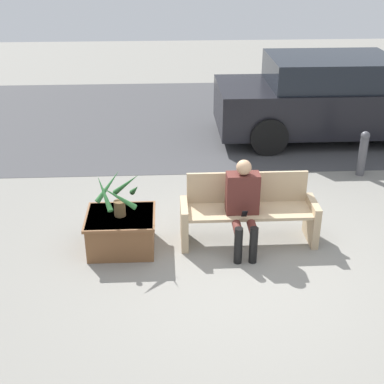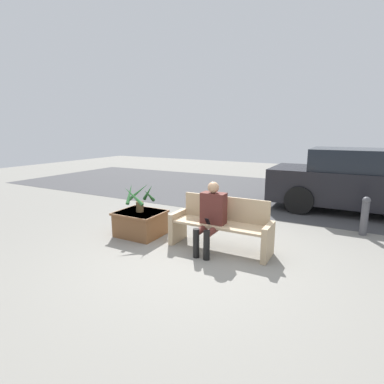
% 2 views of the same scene
% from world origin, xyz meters
% --- Properties ---
extents(ground_plane, '(30.00, 30.00, 0.00)m').
position_xyz_m(ground_plane, '(0.00, 0.00, 0.00)').
color(ground_plane, gray).
extents(road_surface, '(20.00, 6.00, 0.01)m').
position_xyz_m(road_surface, '(0.00, 5.77, 0.00)').
color(road_surface, '#424244').
rests_on(road_surface, ground_plane).
extents(bench, '(1.77, 0.53, 0.89)m').
position_xyz_m(bench, '(0.15, 0.63, 0.43)').
color(bench, tan).
rests_on(bench, ground_plane).
extents(person_seated, '(0.42, 0.61, 1.19)m').
position_xyz_m(person_seated, '(0.05, 0.44, 0.65)').
color(person_seated, '#51231E').
rests_on(person_seated, ground_plane).
extents(planter_box, '(0.88, 0.76, 0.48)m').
position_xyz_m(planter_box, '(-1.50, 0.50, 0.26)').
color(planter_box, brown).
rests_on(planter_box, ground_plane).
extents(potted_plant, '(0.60, 0.60, 0.55)m').
position_xyz_m(potted_plant, '(-1.50, 0.51, 0.77)').
color(potted_plant, brown).
rests_on(potted_plant, planter_box).
extents(parked_car, '(4.49, 1.98, 1.59)m').
position_xyz_m(parked_car, '(2.33, 4.48, 0.78)').
color(parked_car, black).
rests_on(parked_car, ground_plane).
extents(bollard_post, '(0.15, 0.15, 0.77)m').
position_xyz_m(bollard_post, '(2.36, 2.61, 0.41)').
color(bollard_post, '#4C4C51').
rests_on(bollard_post, ground_plane).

